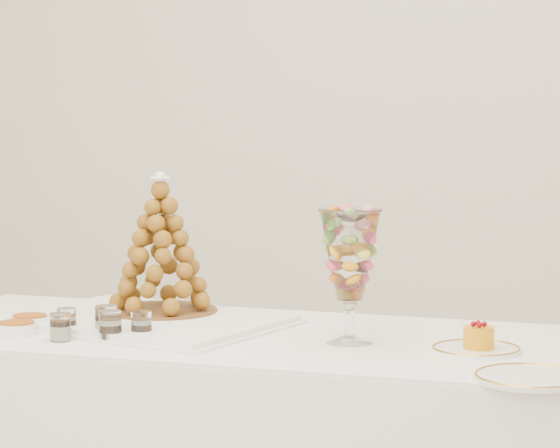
% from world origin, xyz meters
% --- Properties ---
extents(lace_tray, '(0.73, 0.61, 0.02)m').
position_xyz_m(lace_tray, '(-0.29, 0.37, 0.71)').
color(lace_tray, white).
rests_on(lace_tray, buffet_table).
extents(macaron_vase, '(0.14, 0.14, 0.32)m').
position_xyz_m(macaron_vase, '(0.26, 0.31, 0.91)').
color(macaron_vase, white).
rests_on(macaron_vase, buffet_table).
extents(cake_plate, '(0.21, 0.21, 0.01)m').
position_xyz_m(cake_plate, '(0.57, 0.31, 0.71)').
color(cake_plate, white).
rests_on(cake_plate, buffet_table).
extents(spare_plate, '(0.25, 0.25, 0.01)m').
position_xyz_m(spare_plate, '(0.73, 0.05, 0.71)').
color(spare_plate, white).
rests_on(spare_plate, buffet_table).
extents(verrine_a, '(0.06, 0.06, 0.06)m').
position_xyz_m(verrine_a, '(-0.43, 0.20, 0.73)').
color(verrine_a, white).
rests_on(verrine_a, buffet_table).
extents(verrine_b, '(0.06, 0.06, 0.08)m').
position_xyz_m(verrine_b, '(-0.31, 0.20, 0.74)').
color(verrine_b, white).
rests_on(verrine_b, buffet_table).
extents(verrine_c, '(0.06, 0.06, 0.07)m').
position_xyz_m(verrine_c, '(-0.22, 0.19, 0.74)').
color(verrine_c, white).
rests_on(verrine_c, buffet_table).
extents(verrine_d, '(0.05, 0.05, 0.07)m').
position_xyz_m(verrine_d, '(-0.39, 0.11, 0.74)').
color(verrine_d, white).
rests_on(verrine_d, buffet_table).
extents(verrine_e, '(0.06, 0.06, 0.07)m').
position_xyz_m(verrine_e, '(-0.28, 0.15, 0.74)').
color(verrine_e, white).
rests_on(verrine_e, buffet_table).
extents(ramekin_back, '(0.10, 0.10, 0.03)m').
position_xyz_m(ramekin_back, '(-0.55, 0.24, 0.72)').
color(ramekin_back, white).
rests_on(ramekin_back, buffet_table).
extents(ramekin_front, '(0.10, 0.10, 0.03)m').
position_xyz_m(ramekin_front, '(-0.53, 0.14, 0.72)').
color(ramekin_front, white).
rests_on(ramekin_front, buffet_table).
extents(croquembouche, '(0.30, 0.30, 0.36)m').
position_xyz_m(croquembouche, '(-0.29, 0.46, 0.90)').
color(croquembouche, brown).
rests_on(croquembouche, lace_tray).
extents(mousse_cake, '(0.07, 0.07, 0.06)m').
position_xyz_m(mousse_cake, '(0.57, 0.30, 0.74)').
color(mousse_cake, orange).
rests_on(mousse_cake, cake_plate).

